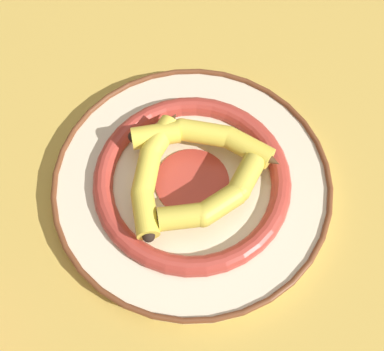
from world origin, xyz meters
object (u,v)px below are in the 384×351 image
object	(u,v)px
decorative_bowl	(192,183)
banana_c	(206,138)
banana_a	(151,172)
banana_b	(214,201)

from	to	relation	value
decorative_bowl	banana_c	xyz separation A→B (m)	(0.01, -0.05, 0.04)
banana_a	banana_c	distance (m)	0.09
banana_a	decorative_bowl	bearing A→B (deg)	100.29
banana_a	banana_c	size ratio (longest dim) A/B	0.91
decorative_bowl	banana_b	world-z (taller)	banana_b
decorative_bowl	banana_a	world-z (taller)	banana_a
banana_a	banana_c	world-z (taller)	banana_c
decorative_bowl	banana_a	bearing A→B (deg)	38.87
banana_a	banana_b	size ratio (longest dim) A/B	1.03
decorative_bowl	banana_c	bearing A→B (deg)	-73.98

